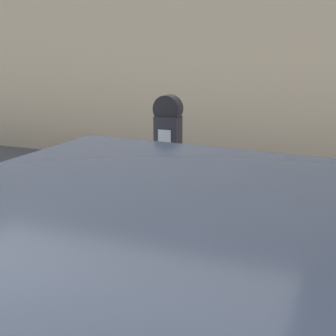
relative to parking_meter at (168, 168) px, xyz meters
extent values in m
cube|color=#ADAAA3|center=(-0.37, 1.24, -1.07)|extent=(24.00, 2.80, 0.12)
cylinder|color=#2D2D30|center=(0.00, 0.00, -0.49)|extent=(0.06, 0.06, 1.04)
cube|color=black|center=(0.00, 0.00, 0.19)|extent=(0.16, 0.11, 0.32)
cube|color=gray|center=(0.00, -0.06, 0.21)|extent=(0.09, 0.01, 0.11)
cylinder|color=black|center=(0.00, 0.00, 0.39)|extent=(0.18, 0.09, 0.18)
cylinder|color=black|center=(-0.45, -0.52, -0.81)|extent=(0.65, 0.25, 0.64)
cube|color=black|center=(0.70, -1.40, 0.01)|extent=(2.06, 1.73, 0.59)
camera|label=1|loc=(1.13, -2.77, 0.80)|focal=50.00mm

